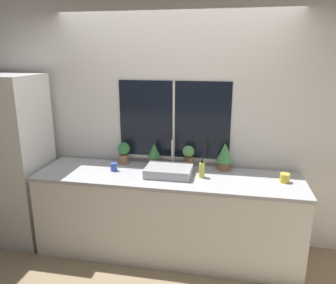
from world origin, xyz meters
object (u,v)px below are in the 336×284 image
object	(u,v)px
refrigerator	(11,160)
sink	(169,171)
potted_plant_center_left	(154,153)
potted_plant_center_right	(188,155)
potted_plant_far_right	(225,154)
mug_blue	(114,167)
mug_yellow	(285,178)
potted_plant_far_left	(124,152)
soap_bottle	(202,170)

from	to	relation	value
refrigerator	sink	size ratio (longest dim) A/B	4.04
potted_plant_center_left	potted_plant_center_right	bearing A→B (deg)	0.00
potted_plant_center_left	potted_plant_far_right	distance (m)	0.76
potted_plant_center_right	mug_blue	bearing A→B (deg)	-161.65
mug_yellow	potted_plant_far_left	bearing A→B (deg)	172.06
refrigerator	potted_plant_center_right	distance (m)	1.98
potted_plant_center_right	soap_bottle	world-z (taller)	potted_plant_center_right
mug_blue	potted_plant_center_left	bearing A→B (deg)	33.43
refrigerator	potted_plant_far_right	size ratio (longest dim) A/B	6.29
potted_plant_center_left	mug_yellow	bearing A→B (deg)	-9.97
potted_plant_center_right	potted_plant_far_left	bearing A→B (deg)	180.00
sink	soap_bottle	xyz separation A→B (m)	(0.33, -0.00, 0.03)
potted_plant_center_right	mug_blue	world-z (taller)	potted_plant_center_right
mug_blue	sink	bearing A→B (deg)	-1.10
potted_plant_center_right	mug_yellow	xyz separation A→B (m)	(0.96, -0.24, -0.10)
potted_plant_far_right	mug_blue	world-z (taller)	potted_plant_far_right
sink	potted_plant_center_left	distance (m)	0.35
soap_bottle	potted_plant_far_left	bearing A→B (deg)	163.56
mug_yellow	potted_plant_center_left	bearing A→B (deg)	170.03
potted_plant_center_right	potted_plant_far_right	distance (m)	0.39
potted_plant_center_right	potted_plant_far_right	size ratio (longest dim) A/B	0.82
mug_blue	mug_yellow	world-z (taller)	mug_yellow
potted_plant_far_left	potted_plant_far_right	size ratio (longest dim) A/B	0.81
potted_plant_far_left	mug_yellow	bearing A→B (deg)	-7.94
refrigerator	soap_bottle	bearing A→B (deg)	0.21
soap_bottle	mug_yellow	xyz separation A→B (m)	(0.79, 0.03, -0.04)
potted_plant_center_right	mug_yellow	world-z (taller)	potted_plant_center_right
potted_plant_center_right	mug_yellow	distance (m)	1.00
sink	mug_yellow	distance (m)	1.13
sink	mug_blue	distance (m)	0.59
mug_blue	mug_yellow	xyz separation A→B (m)	(1.72, 0.01, 0.00)
potted_plant_far_right	mug_yellow	size ratio (longest dim) A/B	3.24
mug_blue	soap_bottle	bearing A→B (deg)	-0.84
sink	potted_plant_far_left	distance (m)	0.63
potted_plant_far_left	mug_yellow	distance (m)	1.71
refrigerator	potted_plant_center_right	xyz separation A→B (m)	(1.95, 0.27, 0.09)
potted_plant_center_left	potted_plant_center_right	xyz separation A→B (m)	(0.38, 0.00, 0.00)
refrigerator	soap_bottle	size ratio (longest dim) A/B	9.70
potted_plant_center_left	soap_bottle	distance (m)	0.61
refrigerator	mug_blue	xyz separation A→B (m)	(1.20, 0.02, -0.01)
potted_plant_center_right	potted_plant_far_right	bearing A→B (deg)	0.00
mug_yellow	mug_blue	bearing A→B (deg)	-179.50
potted_plant_far_left	soap_bottle	bearing A→B (deg)	-16.44
sink	mug_yellow	world-z (taller)	sink
potted_plant_far_left	potted_plant_far_right	world-z (taller)	potted_plant_far_right
soap_bottle	mug_blue	bearing A→B (deg)	179.16
soap_bottle	mug_blue	xyz separation A→B (m)	(-0.93, 0.01, -0.04)
refrigerator	mug_yellow	size ratio (longest dim) A/B	20.38
potted_plant_far_left	mug_blue	xyz separation A→B (m)	(-0.03, -0.25, -0.09)
potted_plant_center_left	potted_plant_far_right	size ratio (longest dim) A/B	0.85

